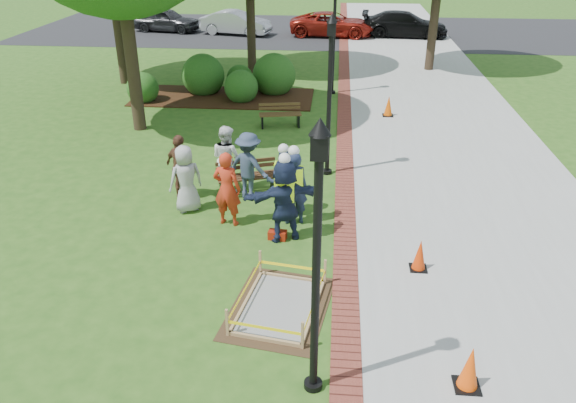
# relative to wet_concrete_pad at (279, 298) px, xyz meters

# --- Properties ---
(ground) EXTENTS (100.00, 100.00, 0.00)m
(ground) POSITION_rel_wet_concrete_pad_xyz_m (-0.55, 1.13, -0.23)
(ground) COLOR #285116
(ground) RESTS_ON ground
(sidewalk) EXTENTS (6.00, 60.00, 0.02)m
(sidewalk) POSITION_rel_wet_concrete_pad_xyz_m (4.45, 11.13, -0.22)
(sidewalk) COLOR #9E9E99
(sidewalk) RESTS_ON ground
(brick_edging) EXTENTS (0.50, 60.00, 0.03)m
(brick_edging) POSITION_rel_wet_concrete_pad_xyz_m (1.20, 11.13, -0.22)
(brick_edging) COLOR maroon
(brick_edging) RESTS_ON ground
(mulch_bed) EXTENTS (7.00, 3.00, 0.05)m
(mulch_bed) POSITION_rel_wet_concrete_pad_xyz_m (-3.55, 13.13, -0.21)
(mulch_bed) COLOR #381E0F
(mulch_bed) RESTS_ON ground
(parking_lot) EXTENTS (36.00, 12.00, 0.01)m
(parking_lot) POSITION_rel_wet_concrete_pad_xyz_m (-0.55, 28.13, -0.23)
(parking_lot) COLOR black
(parking_lot) RESTS_ON ground
(wet_concrete_pad) EXTENTS (2.05, 2.55, 0.55)m
(wet_concrete_pad) POSITION_rel_wet_concrete_pad_xyz_m (0.00, 0.00, 0.00)
(wet_concrete_pad) COLOR #47331E
(wet_concrete_pad) RESTS_ON ground
(bench_near) EXTENTS (1.63, 0.99, 0.84)m
(bench_near) POSITION_rel_wet_concrete_pad_xyz_m (-1.29, 4.69, 0.03)
(bench_near) COLOR #4D331A
(bench_near) RESTS_ON ground
(bench_far) EXTENTS (1.48, 0.72, 0.76)m
(bench_far) POSITION_rel_wet_concrete_pad_xyz_m (-0.98, 9.92, 0.01)
(bench_far) COLOR brown
(bench_far) RESTS_ON ground
(cone_front) EXTENTS (0.39, 0.39, 0.77)m
(cone_front) POSITION_rel_wet_concrete_pad_xyz_m (3.02, -1.68, 0.14)
(cone_front) COLOR black
(cone_front) RESTS_ON ground
(cone_back) EXTENTS (0.34, 0.34, 0.68)m
(cone_back) POSITION_rel_wet_concrete_pad_xyz_m (2.67, 1.49, 0.09)
(cone_back) COLOR black
(cone_back) RESTS_ON ground
(cone_far) EXTENTS (0.37, 0.37, 0.74)m
(cone_far) POSITION_rel_wet_concrete_pad_xyz_m (2.75, 11.35, 0.12)
(cone_far) COLOR black
(cone_far) RESTS_ON ground
(toolbox) EXTENTS (0.42, 0.27, 0.20)m
(toolbox) POSITION_rel_wet_concrete_pad_xyz_m (-0.29, 2.45, -0.13)
(toolbox) COLOR maroon
(toolbox) RESTS_ON ground
(lamp_near) EXTENTS (0.28, 0.28, 4.26)m
(lamp_near) POSITION_rel_wet_concrete_pad_xyz_m (0.70, -1.87, 2.25)
(lamp_near) COLOR black
(lamp_near) RESTS_ON ground
(lamp_mid) EXTENTS (0.28, 0.28, 4.26)m
(lamp_mid) POSITION_rel_wet_concrete_pad_xyz_m (0.70, 6.13, 2.25)
(lamp_mid) COLOR black
(lamp_mid) RESTS_ON ground
(lamp_far) EXTENTS (0.28, 0.28, 4.26)m
(lamp_far) POSITION_rel_wet_concrete_pad_xyz_m (0.70, 14.13, 2.25)
(lamp_far) COLOR black
(lamp_far) RESTS_ON ground
(shrub_a) EXTENTS (1.22, 1.22, 1.22)m
(shrub_a) POSITION_rel_wet_concrete_pad_xyz_m (-6.52, 12.35, -0.23)
(shrub_a) COLOR #164D16
(shrub_a) RESTS_ON ground
(shrub_b) EXTENTS (1.71, 1.71, 1.71)m
(shrub_b) POSITION_rel_wet_concrete_pad_xyz_m (-4.45, 13.68, -0.23)
(shrub_b) COLOR #164D16
(shrub_b) RESTS_ON ground
(shrub_c) EXTENTS (1.30, 1.30, 1.30)m
(shrub_c) POSITION_rel_wet_concrete_pad_xyz_m (-2.76, 12.74, -0.23)
(shrub_c) COLOR #164D16
(shrub_c) RESTS_ON ground
(shrub_d) EXTENTS (1.73, 1.73, 1.73)m
(shrub_d) POSITION_rel_wet_concrete_pad_xyz_m (-1.63, 13.96, -0.23)
(shrub_d) COLOR #164D16
(shrub_d) RESTS_ON ground
(shrub_e) EXTENTS (1.09, 1.09, 1.09)m
(shrub_e) POSITION_rel_wet_concrete_pad_xyz_m (-3.10, 14.42, -0.23)
(shrub_e) COLOR #164D16
(shrub_e) RESTS_ON ground
(casual_person_a) EXTENTS (0.63, 0.57, 1.65)m
(casual_person_a) POSITION_rel_wet_concrete_pad_xyz_m (-2.59, 3.64, 0.59)
(casual_person_a) COLOR #9F9F9F
(casual_person_a) RESTS_ON ground
(casual_person_b) EXTENTS (0.63, 0.47, 1.77)m
(casual_person_b) POSITION_rel_wet_concrete_pad_xyz_m (-1.49, 3.05, 0.65)
(casual_person_b) COLOR red
(casual_person_b) RESTS_ON ground
(casual_person_c) EXTENTS (0.65, 0.61, 1.71)m
(casual_person_c) POSITION_rel_wet_concrete_pad_xyz_m (-1.85, 4.93, 0.62)
(casual_person_c) COLOR white
(casual_person_c) RESTS_ON ground
(casual_person_d) EXTENTS (0.63, 0.58, 1.66)m
(casual_person_d) POSITION_rel_wet_concrete_pad_xyz_m (-2.89, 4.30, 0.60)
(casual_person_d) COLOR brown
(casual_person_d) RESTS_ON ground
(casual_person_e) EXTENTS (0.65, 0.56, 1.72)m
(casual_person_e) POSITION_rel_wet_concrete_pad_xyz_m (-1.21, 4.45, 0.63)
(casual_person_e) COLOR #2E3B51
(casual_person_e) RESTS_ON ground
(hivis_worker_a) EXTENTS (0.70, 0.58, 2.03)m
(hivis_worker_a) POSITION_rel_wet_concrete_pad_xyz_m (-0.13, 2.51, 0.76)
(hivis_worker_a) COLOR #1B2E46
(hivis_worker_a) RESTS_ON ground
(hivis_worker_b) EXTENTS (0.62, 0.47, 1.91)m
(hivis_worker_b) POSITION_rel_wet_concrete_pad_xyz_m (0.00, 3.24, 0.71)
(hivis_worker_b) COLOR #192842
(hivis_worker_b) RESTS_ON ground
(hivis_worker_c) EXTENTS (0.52, 0.34, 1.77)m
(hivis_worker_c) POSITION_rel_wet_concrete_pad_xyz_m (-0.27, 3.68, 0.65)
(hivis_worker_c) COLOR #182C40
(hivis_worker_c) RESTS_ON ground
(parked_car_a) EXTENTS (2.83, 5.00, 1.54)m
(parked_car_a) POSITION_rel_wet_concrete_pad_xyz_m (-9.81, 27.09, -0.23)
(parked_car_a) COLOR #28282B
(parked_car_a) RESTS_ON ground
(parked_car_b) EXTENTS (2.99, 4.98, 1.52)m
(parked_car_b) POSITION_rel_wet_concrete_pad_xyz_m (-5.31, 26.40, -0.23)
(parked_car_b) COLOR #A3A4A8
(parked_car_b) RESTS_ON ground
(parked_car_c) EXTENTS (2.37, 4.77, 1.51)m
(parked_car_c) POSITION_rel_wet_concrete_pad_xyz_m (0.50, 26.44, -0.23)
(parked_car_c) COLOR maroon
(parked_car_c) RESTS_ON ground
(parked_car_d) EXTENTS (2.49, 5.01, 1.58)m
(parked_car_d) POSITION_rel_wet_concrete_pad_xyz_m (4.75, 26.59, -0.23)
(parked_car_d) COLOR black
(parked_car_d) RESTS_ON ground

